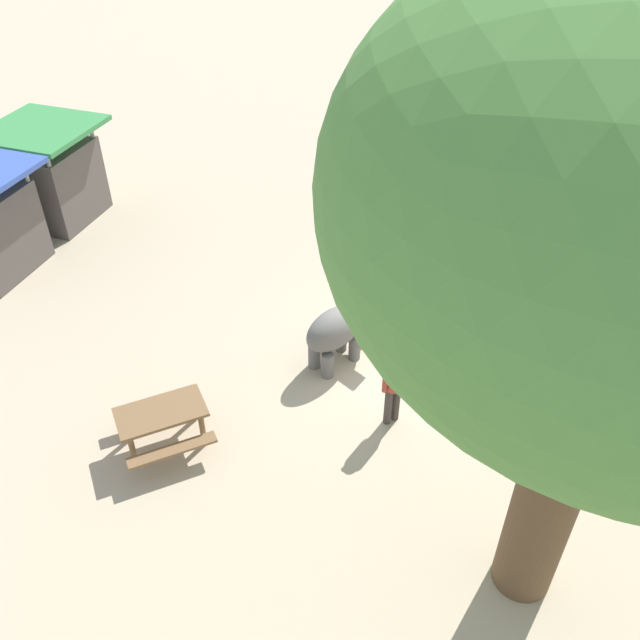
{
  "coord_description": "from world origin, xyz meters",
  "views": [
    {
      "loc": [
        -10.07,
        -1.73,
        9.09
      ],
      "look_at": [
        -0.24,
        1.61,
        0.8
      ],
      "focal_mm": 37.72,
      "sensor_mm": 36.0,
      "label": 1
    }
  ],
  "objects_px": {
    "market_stall_green": "(53,178)",
    "picnic_table_near": "(162,419)",
    "wooden_bench": "(582,326)",
    "person_handler": "(394,382)",
    "elephant": "(342,326)"
  },
  "relations": [
    {
      "from": "person_handler",
      "to": "picnic_table_near",
      "type": "bearing_deg",
      "value": 64.94
    },
    {
      "from": "person_handler",
      "to": "wooden_bench",
      "type": "distance_m",
      "value": 4.6
    },
    {
      "from": "wooden_bench",
      "to": "market_stall_green",
      "type": "height_order",
      "value": "market_stall_green"
    },
    {
      "from": "elephant",
      "to": "person_handler",
      "type": "bearing_deg",
      "value": -106.78
    },
    {
      "from": "person_handler",
      "to": "wooden_bench",
      "type": "xyz_separation_m",
      "value": [
        3.32,
        -3.14,
        -0.48
      ]
    },
    {
      "from": "wooden_bench",
      "to": "picnic_table_near",
      "type": "xyz_separation_m",
      "value": [
        -5.11,
        6.76,
        0.12
      ]
    },
    {
      "from": "picnic_table_near",
      "to": "market_stall_green",
      "type": "height_order",
      "value": "market_stall_green"
    },
    {
      "from": "market_stall_green",
      "to": "picnic_table_near",
      "type": "bearing_deg",
      "value": -133.28
    },
    {
      "from": "elephant",
      "to": "person_handler",
      "type": "relative_size",
      "value": 1.11
    },
    {
      "from": "elephant",
      "to": "picnic_table_near",
      "type": "distance_m",
      "value": 3.86
    },
    {
      "from": "wooden_bench",
      "to": "market_stall_green",
      "type": "relative_size",
      "value": 0.55
    },
    {
      "from": "wooden_bench",
      "to": "market_stall_green",
      "type": "distance_m",
      "value": 13.34
    },
    {
      "from": "person_handler",
      "to": "wooden_bench",
      "type": "bearing_deg",
      "value": -94.78
    },
    {
      "from": "wooden_bench",
      "to": "market_stall_green",
      "type": "xyz_separation_m",
      "value": [
        1.03,
        13.29,
        0.67
      ]
    },
    {
      "from": "picnic_table_near",
      "to": "market_stall_green",
      "type": "xyz_separation_m",
      "value": [
        6.14,
        6.52,
        0.55
      ]
    }
  ]
}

